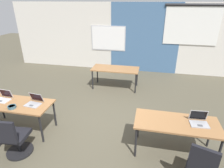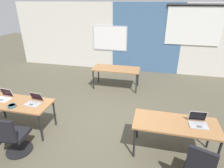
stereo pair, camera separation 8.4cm
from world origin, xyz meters
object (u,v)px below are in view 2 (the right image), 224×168
at_px(desk_far_center, 116,70).
at_px(desk_near_left, 17,104).
at_px(laptop_near_left_inner, 34,101).
at_px(laptop_near_right_end, 198,122).
at_px(laptop_near_left_end, 4,97).
at_px(desk_near_right, 175,125).
at_px(chair_near_left_inner, 14,138).
at_px(snack_bowl, 12,106).

bearing_deg(desk_far_center, desk_near_left, -122.01).
distance_m(desk_near_left, laptop_near_left_inner, 0.44).
distance_m(laptop_near_right_end, laptop_near_left_end, 4.29).
relative_size(desk_near_right, laptop_near_left_end, 4.58).
bearing_deg(laptop_near_right_end, laptop_near_left_end, 175.48).
height_order(laptop_near_left_end, chair_near_left_inner, laptop_near_left_end).
bearing_deg(laptop_near_left_end, laptop_near_left_inner, 1.94).
relative_size(desk_far_center, laptop_near_left_inner, 4.46).
bearing_deg(desk_near_right, desk_far_center, 122.01).
bearing_deg(laptop_near_left_end, desk_far_center, 55.87).
bearing_deg(desk_near_left, chair_near_left_inner, -59.40).
height_order(desk_near_left, desk_near_right, same).
relative_size(desk_near_left, desk_near_right, 1.00).
bearing_deg(laptop_near_left_inner, desk_far_center, 70.13).
xyz_separation_m(desk_far_center, laptop_near_left_end, (-2.14, -2.72, 0.11)).
relative_size(laptop_near_left_end, laptop_near_left_inner, 0.97).
xyz_separation_m(desk_far_center, chair_near_left_inner, (-1.31, -3.55, -0.28)).
bearing_deg(laptop_near_right_end, snack_bowl, 179.78).
height_order(laptop_near_left_inner, chair_near_left_inner, laptop_near_left_inner).
xyz_separation_m(desk_near_left, desk_far_center, (1.75, 2.80, 0.00)).
relative_size(chair_near_left_inner, snack_bowl, 5.18).
bearing_deg(desk_far_center, laptop_near_left_end, -128.14).
height_order(laptop_near_right_end, laptop_near_left_inner, laptop_near_right_end).
bearing_deg(chair_near_left_inner, laptop_near_right_end, -172.36).
bearing_deg(desk_far_center, chair_near_left_inner, -110.23).
bearing_deg(desk_far_center, laptop_near_right_end, -52.00).
relative_size(desk_near_left, desk_far_center, 1.00).
distance_m(laptop_near_left_end, laptop_near_left_inner, 0.81).
height_order(desk_far_center, laptop_near_left_end, laptop_near_left_end).
distance_m(laptop_near_left_inner, chair_near_left_inner, 0.89).
bearing_deg(desk_near_right, chair_near_left_inner, -166.25).
bearing_deg(desk_near_left, laptop_near_right_end, 0.72).
bearing_deg(snack_bowl, laptop_near_left_inner, 35.47).
bearing_deg(laptop_near_left_end, desk_near_right, 2.83).
height_order(desk_near_left, snack_bowl, snack_bowl).
xyz_separation_m(laptop_near_right_end, chair_near_left_inner, (-3.46, -0.80, -0.39)).
relative_size(desk_near_right, laptop_near_left_inner, 4.46).
xyz_separation_m(desk_near_left, chair_near_left_inner, (0.44, -0.75, -0.28)).
bearing_deg(laptop_near_left_end, chair_near_left_inner, -40.97).
height_order(laptop_near_left_end, snack_bowl, laptop_near_left_end).
height_order(desk_near_left, laptop_near_left_inner, laptop_near_left_inner).
distance_m(desk_near_left, chair_near_left_inner, 0.91).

